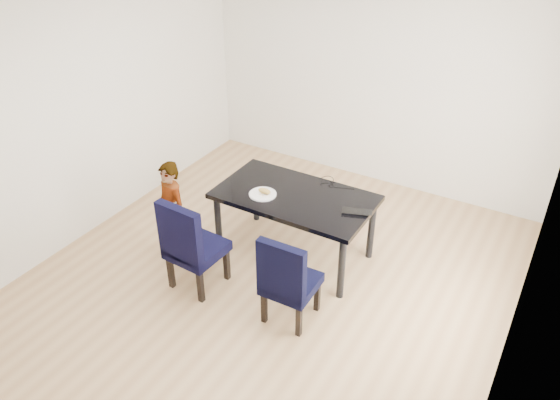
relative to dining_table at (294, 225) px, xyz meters
The scene contains 14 objects.
floor 0.63m from the dining_table, 90.00° to the right, with size 4.50×5.00×0.01m, color tan.
ceiling 2.38m from the dining_table, 90.00° to the right, with size 4.50×5.00×0.01m, color white.
wall_back 2.23m from the dining_table, 90.00° to the left, with size 4.50×0.01×2.70m, color white.
wall_front 3.16m from the dining_table, 90.00° to the right, with size 4.50×0.01×2.70m, color silver.
wall_left 2.51m from the dining_table, 167.50° to the right, with size 0.01×5.00×2.70m, color silver.
wall_right 2.51m from the dining_table, 12.50° to the right, with size 0.01×5.00×2.70m, color white.
dining_table is the anchor object (origin of this frame).
chair_left 1.08m from the dining_table, 123.38° to the right, with size 0.48×0.50×1.01m, color black.
chair_right 0.95m from the dining_table, 62.56° to the right, with size 0.45×0.47×0.94m, color black.
child 1.29m from the dining_table, 149.26° to the right, with size 0.40×0.27×1.11m, color #FF4815.
plate 0.50m from the dining_table, 149.92° to the right, with size 0.28×0.28×0.02m, color silver.
sandwich 0.52m from the dining_table, 150.71° to the right, with size 0.14×0.07×0.06m, color olive.
laptop 0.77m from the dining_table, ahead, with size 0.29×0.19×0.02m, color black.
cable_tangle 0.55m from the dining_table, 61.70° to the left, with size 0.14×0.14×0.01m, color black.
Camera 1 is at (2.27, -3.66, 3.64)m, focal length 35.00 mm.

